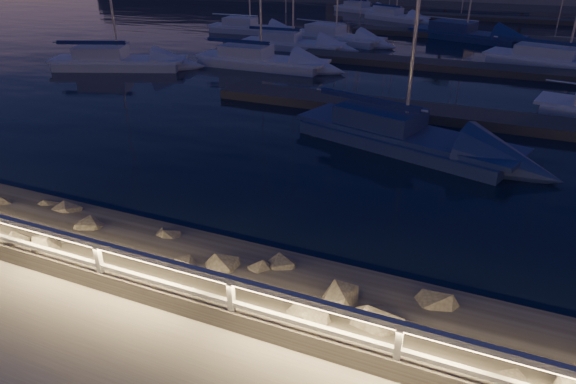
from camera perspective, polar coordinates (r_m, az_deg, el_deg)
name	(u,v)px	position (r m, az deg, el deg)	size (l,w,h in m)	color
ground	(336,356)	(9.16, 5.39, -17.69)	(400.00, 400.00, 0.00)	#B0AA9F
harbor_water	(482,61)	(38.34, 20.75, 13.44)	(400.00, 440.00, 0.60)	black
guard_rail	(334,319)	(8.66, 5.17, -13.87)	(44.11, 0.12, 1.06)	silver
riprap	(203,270)	(11.64, -9.44, -8.58)	(40.67, 3.15, 1.35)	slate
floating_docks	(485,49)	(39.49, 21.03, 14.56)	(22.00, 36.00, 0.40)	#534C45
sailboat_a	(115,60)	(33.73, -18.62, 13.69)	(8.24, 5.06, 13.71)	silver
sailboat_b	(399,133)	(19.83, 12.24, 6.44)	(8.84, 4.76, 14.52)	navy
sailboat_e	(334,36)	(41.12, 5.11, 16.87)	(7.89, 3.83, 13.03)	silver
sailboat_f	(258,59)	(32.52, -3.31, 14.51)	(8.27, 2.57, 14.02)	silver
sailboat_i	(248,27)	(45.64, -4.44, 17.78)	(7.39, 2.60, 12.46)	silver
sailboat_j	(290,43)	(38.34, 0.27, 16.26)	(7.58, 2.64, 12.72)	silver
sailboat_k	(463,33)	(44.59, 18.88, 16.36)	(9.29, 5.34, 15.24)	navy
sailboat_l	(562,60)	(36.27, 28.15, 12.78)	(9.82, 5.17, 16.00)	silver
sailboat_m	(394,16)	(54.21, 11.74, 18.62)	(6.87, 4.51, 11.52)	silver
sailboat_n	(362,8)	(60.22, 8.18, 19.55)	(7.13, 4.42, 11.81)	silver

